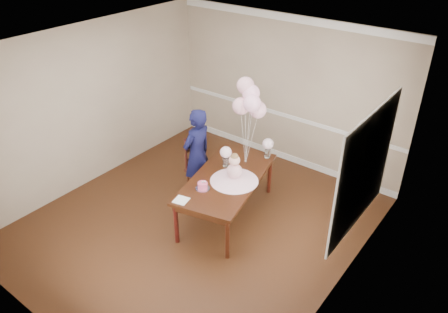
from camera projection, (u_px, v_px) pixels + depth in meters
floor at (197, 222)px, 6.72m from camera, size 4.50×5.00×0.00m
ceiling at (190, 49)px, 5.35m from camera, size 4.50×5.00×0.02m
wall_back at (285, 92)px, 7.75m from camera, size 4.50×0.02×2.70m
wall_front at (28, 242)px, 4.32m from camera, size 4.50×0.02×2.70m
wall_left at (90, 106)px, 7.21m from camera, size 0.02×5.00×2.70m
wall_right at (346, 205)px, 4.85m from camera, size 0.02×5.00×2.70m
chair_rail_trim at (283, 115)px, 7.97m from camera, size 4.50×0.02×0.07m
crown_molding at (291, 18)px, 7.10m from camera, size 4.50×0.02×0.12m
baseboard_trim at (280, 155)px, 8.39m from camera, size 4.50×0.02×0.12m
window_frame at (365, 170)px, 5.11m from camera, size 0.02×1.66×1.56m
window_blinds at (363, 169)px, 5.12m from camera, size 0.01×1.50×1.40m
dining_table_top at (227, 178)px, 6.54m from camera, size 1.35×2.05×0.05m
table_apron at (227, 182)px, 6.57m from camera, size 1.24×1.94×0.09m
table_leg_fl at (176, 224)px, 6.17m from camera, size 0.08×0.08×0.66m
table_leg_fr at (227, 239)px, 5.89m from camera, size 0.08×0.08×0.66m
table_leg_bl at (226, 165)px, 7.54m from camera, size 0.08×0.08×0.66m
table_leg_br at (270, 175)px, 7.26m from camera, size 0.08×0.08×0.66m
baby_skirt at (234, 178)px, 6.41m from camera, size 0.86×0.86×0.09m
baby_torso at (234, 171)px, 6.35m from camera, size 0.23×0.23×0.23m
baby_head at (234, 160)px, 6.26m from camera, size 0.16×0.16×0.16m
baby_hair at (235, 157)px, 6.23m from camera, size 0.11×0.11×0.11m
cake_platter at (203, 188)px, 6.25m from camera, size 0.25×0.25×0.01m
birthday_cake at (203, 186)px, 6.23m from camera, size 0.17×0.17×0.09m
cake_flower_a at (202, 182)px, 6.20m from camera, size 0.03×0.03×0.03m
cake_flower_b at (205, 182)px, 6.20m from camera, size 0.03×0.03×0.03m
rose_vase_near at (226, 162)px, 6.76m from camera, size 0.11×0.11×0.15m
roses_near at (226, 152)px, 6.67m from camera, size 0.18×0.18×0.18m
rose_vase_far at (267, 153)px, 6.99m from camera, size 0.11×0.11×0.15m
roses_far at (268, 144)px, 6.90m from camera, size 0.18×0.18×0.18m
napkin at (181, 200)px, 6.01m from camera, size 0.23×0.23×0.01m
balloon_weight at (245, 161)px, 6.89m from camera, size 0.05×0.05×0.02m
balloon_a at (241, 106)px, 6.46m from camera, size 0.26×0.26×0.26m
balloon_b at (252, 103)px, 6.30m from camera, size 0.26×0.26×0.26m
balloon_c at (251, 93)px, 6.39m from camera, size 0.26×0.26×0.26m
balloon_d at (246, 86)px, 6.40m from camera, size 0.26×0.26×0.26m
balloon_e at (258, 110)px, 6.46m from camera, size 0.26×0.26×0.26m
balloon_ribbon_a at (243, 139)px, 6.71m from camera, size 0.09×0.02×0.79m
balloon_ribbon_b at (248, 138)px, 6.63m from camera, size 0.11×0.03×0.88m
balloon_ribbon_c at (248, 133)px, 6.68m from camera, size 0.01×0.09×0.98m
balloon_ribbon_d at (245, 129)px, 6.68m from camera, size 0.10×0.08×1.07m
balloon_ribbon_e at (251, 141)px, 6.71m from camera, size 0.12×0.10×0.73m
dining_chair_seat at (203, 169)px, 7.19m from camera, size 0.47×0.47×0.05m
chair_leg_fl at (188, 182)px, 7.29m from camera, size 0.04×0.04×0.44m
chair_leg_fr at (204, 190)px, 7.09m from camera, size 0.04×0.04×0.44m
chair_leg_bl at (203, 173)px, 7.53m from camera, size 0.04×0.04×0.44m
chair_leg_br at (219, 180)px, 7.33m from camera, size 0.04×0.04×0.44m
chair_back_post_l at (186, 154)px, 7.03m from camera, size 0.04×0.04×0.57m
chair_back_post_r at (201, 145)px, 7.27m from camera, size 0.04×0.04×0.57m
chair_slat_low at (194, 156)px, 7.21m from camera, size 0.05×0.41×0.05m
chair_slat_mid at (194, 147)px, 7.13m from camera, size 0.05×0.41×0.05m
chair_slat_top at (193, 139)px, 7.05m from camera, size 0.05×0.41×0.05m
woman at (197, 155)px, 6.94m from camera, size 0.42×0.59×1.57m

